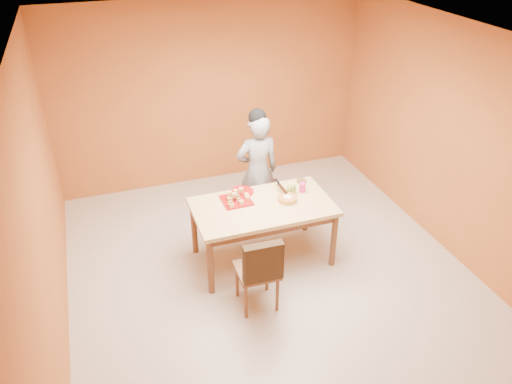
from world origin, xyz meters
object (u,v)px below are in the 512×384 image
object	(u,v)px
dining_chair	(258,269)
red_dinner_plate	(242,192)
person	(257,171)
egg_ornament	(291,189)
magenta_glass	(302,188)
dining_table	(263,212)
checker_tin	(302,181)
sponge_cake	(287,199)
pastry_platter	(236,200)

from	to	relation	value
dining_chair	red_dinner_plate	xyz separation A→B (m)	(0.18, 1.09, 0.29)
person	egg_ornament	bearing A→B (deg)	107.98
dining_chair	magenta_glass	distance (m)	1.28
dining_table	dining_chair	size ratio (longest dim) A/B	1.73
red_dinner_plate	magenta_glass	world-z (taller)	magenta_glass
dining_table	person	xyz separation A→B (m)	(0.20, 0.77, 0.10)
magenta_glass	checker_tin	world-z (taller)	magenta_glass
egg_ornament	magenta_glass	size ratio (longest dim) A/B	1.33
dining_chair	sponge_cake	bearing A→B (deg)	51.24
red_dinner_plate	magenta_glass	bearing A→B (deg)	-17.50
dining_chair	sponge_cake	distance (m)	1.00
red_dinner_plate	egg_ornament	size ratio (longest dim) A/B	1.87
pastry_platter	magenta_glass	distance (m)	0.81
dining_chair	red_dinner_plate	world-z (taller)	dining_chair
dining_chair	pastry_platter	size ratio (longest dim) A/B	2.80
dining_chair	magenta_glass	world-z (taller)	dining_chair
red_dinner_plate	checker_tin	xyz separation A→B (m)	(0.77, 0.00, 0.01)
pastry_platter	egg_ornament	bearing A→B (deg)	-5.66
person	pastry_platter	distance (m)	0.75
magenta_glass	egg_ornament	bearing A→B (deg)	-175.04
dining_table	person	distance (m)	0.81
checker_tin	egg_ornament	bearing A→B (deg)	-135.54
magenta_glass	pastry_platter	bearing A→B (deg)	176.30
egg_ornament	pastry_platter	bearing A→B (deg)	-165.28
person	checker_tin	distance (m)	0.61
person	pastry_platter	size ratio (longest dim) A/B	4.66
dining_chair	egg_ornament	xyz separation A→B (m)	(0.72, 0.86, 0.35)
sponge_cake	dining_table	bearing A→B (deg)	175.66
dining_chair	red_dinner_plate	distance (m)	1.14
egg_ornament	dining_chair	bearing A→B (deg)	-109.70
red_dinner_plate	pastry_platter	bearing A→B (deg)	-126.31
magenta_glass	dining_table	bearing A→B (deg)	-166.44
pastry_platter	magenta_glass	size ratio (longest dim) A/B	2.97
dining_table	dining_chair	world-z (taller)	dining_chair
pastry_platter	checker_tin	distance (m)	0.91
pastry_platter	sponge_cake	bearing A→B (deg)	-20.56
dining_table	pastry_platter	distance (m)	0.34
red_dinner_plate	sponge_cake	xyz separation A→B (m)	(0.43, -0.37, 0.03)
dining_chair	person	xyz separation A→B (m)	(0.53, 1.51, 0.29)
dining_chair	checker_tin	distance (m)	1.48
checker_tin	pastry_platter	bearing A→B (deg)	-169.56
person	dining_chair	bearing A→B (deg)	72.14
dining_chair	sponge_cake	xyz separation A→B (m)	(0.62, 0.72, 0.32)
sponge_cake	red_dinner_plate	bearing A→B (deg)	139.24
person	checker_tin	world-z (taller)	person
pastry_platter	person	bearing A→B (deg)	51.82
dining_chair	egg_ornament	world-z (taller)	dining_chair
dining_chair	egg_ornament	size ratio (longest dim) A/B	6.22
dining_table	magenta_glass	world-z (taller)	magenta_glass
sponge_cake	person	bearing A→B (deg)	96.38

